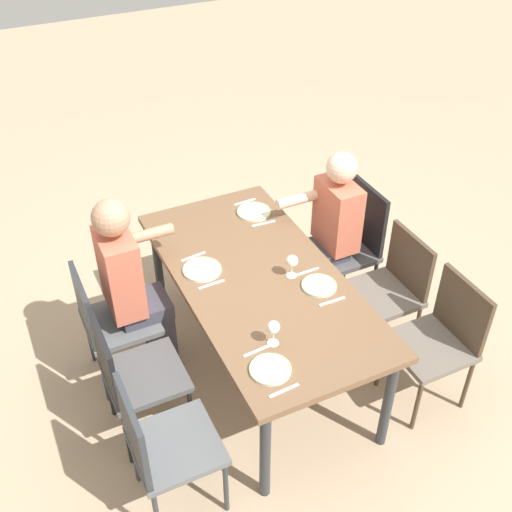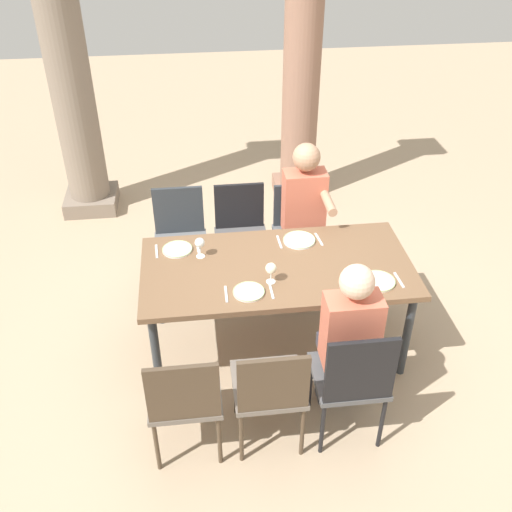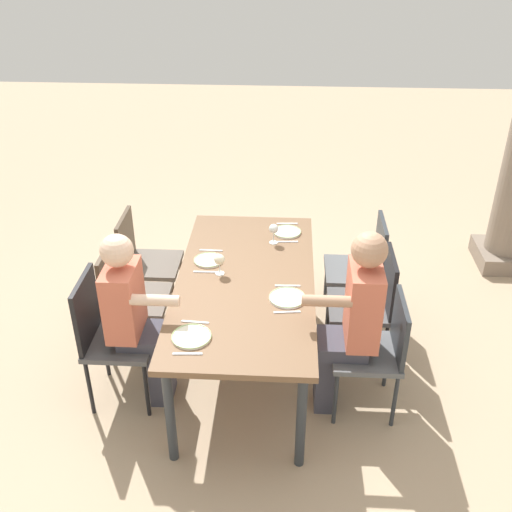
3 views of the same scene
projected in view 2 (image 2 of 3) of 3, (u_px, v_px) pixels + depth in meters
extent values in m
plane|color=tan|center=(275.00, 345.00, 4.54)|extent=(16.00, 16.00, 0.00)
cube|color=brown|center=(277.00, 268.00, 4.12)|extent=(1.91, 0.94, 0.04)
cylinder|color=#2D3338|center=(158.00, 286.00, 4.57)|extent=(0.06, 0.06, 0.73)
cylinder|color=#2D3338|center=(375.00, 270.00, 4.74)|extent=(0.06, 0.06, 0.73)
cylinder|color=#2D3338|center=(156.00, 357.00, 3.93)|extent=(0.06, 0.06, 0.73)
cylinder|color=#2D3338|center=(407.00, 335.00, 4.11)|extent=(0.06, 0.06, 0.73)
cube|color=#5B5E61|center=(181.00, 246.00, 4.88)|extent=(0.44, 0.44, 0.04)
cube|color=#2D3338|center=(179.00, 211.00, 4.91)|extent=(0.42, 0.03, 0.44)
cylinder|color=#2D3338|center=(160.00, 284.00, 4.84)|extent=(0.03, 0.03, 0.43)
cylinder|color=#2D3338|center=(206.00, 280.00, 4.88)|extent=(0.03, 0.03, 0.43)
cylinder|color=#2D3338|center=(161.00, 257.00, 5.15)|extent=(0.03, 0.03, 0.43)
cylinder|color=#2D3338|center=(204.00, 254.00, 5.18)|extent=(0.03, 0.03, 0.43)
cube|color=#6A6158|center=(185.00, 393.00, 3.56)|extent=(0.44, 0.44, 0.04)
cube|color=#473828|center=(183.00, 394.00, 3.28)|extent=(0.42, 0.03, 0.43)
cylinder|color=#473828|center=(216.00, 393.00, 3.87)|extent=(0.03, 0.03, 0.43)
cylinder|color=#473828|center=(158.00, 398.00, 3.83)|extent=(0.03, 0.03, 0.43)
cylinder|color=#473828|center=(220.00, 440.00, 3.56)|extent=(0.03, 0.03, 0.43)
cylinder|color=#473828|center=(157.00, 446.00, 3.52)|extent=(0.03, 0.03, 0.43)
cube|color=#4F4F50|center=(242.00, 241.00, 4.92)|extent=(0.44, 0.44, 0.04)
cube|color=black|center=(239.00, 207.00, 4.96)|extent=(0.42, 0.03, 0.43)
cylinder|color=black|center=(222.00, 278.00, 4.88)|extent=(0.03, 0.03, 0.44)
cylinder|color=black|center=(267.00, 275.00, 4.92)|extent=(0.03, 0.03, 0.44)
cylinder|color=black|center=(219.00, 253.00, 5.19)|extent=(0.03, 0.03, 0.44)
cylinder|color=black|center=(261.00, 250.00, 5.23)|extent=(0.03, 0.03, 0.44)
cube|color=#6A6158|center=(268.00, 385.00, 3.61)|extent=(0.44, 0.44, 0.04)
cube|color=#473828|center=(273.00, 386.00, 3.33)|extent=(0.42, 0.03, 0.41)
cylinder|color=#473828|center=(292.00, 385.00, 3.92)|extent=(0.03, 0.03, 0.44)
cylinder|color=#473828|center=(236.00, 390.00, 3.88)|extent=(0.03, 0.03, 0.44)
cylinder|color=#473828|center=(302.00, 431.00, 3.61)|extent=(0.03, 0.03, 0.44)
cylinder|color=#473828|center=(241.00, 437.00, 3.57)|extent=(0.03, 0.03, 0.44)
cube|color=#5B5E61|center=(301.00, 238.00, 4.98)|extent=(0.44, 0.44, 0.04)
cube|color=#2D3338|center=(298.00, 206.00, 5.02)|extent=(0.42, 0.03, 0.41)
cylinder|color=#2D3338|center=(282.00, 275.00, 4.94)|extent=(0.03, 0.03, 0.43)
cylinder|color=#2D3338|center=(326.00, 271.00, 4.98)|extent=(0.03, 0.03, 0.43)
cylinder|color=#2D3338|center=(275.00, 249.00, 5.25)|extent=(0.03, 0.03, 0.43)
cylinder|color=#2D3338|center=(317.00, 247.00, 5.28)|extent=(0.03, 0.03, 0.43)
cube|color=#4F4F50|center=(348.00, 376.00, 3.65)|extent=(0.44, 0.44, 0.04)
cube|color=black|center=(361.00, 372.00, 3.35)|extent=(0.42, 0.03, 0.48)
cylinder|color=black|center=(365.00, 378.00, 3.97)|extent=(0.03, 0.03, 0.45)
cylinder|color=black|center=(310.00, 383.00, 3.93)|extent=(0.03, 0.03, 0.45)
cylinder|color=black|center=(382.00, 423.00, 3.66)|extent=(0.03, 0.03, 0.45)
cylinder|color=black|center=(322.00, 428.00, 3.62)|extent=(0.03, 0.03, 0.45)
cube|color=#3F3F4C|center=(305.00, 275.00, 4.90)|extent=(0.24, 0.14, 0.46)
cube|color=#3F3F4C|center=(305.00, 242.00, 4.81)|extent=(0.28, 0.32, 0.10)
cube|color=#CC664C|center=(304.00, 202.00, 4.72)|extent=(0.34, 0.20, 0.53)
sphere|color=tan|center=(306.00, 157.00, 4.49)|extent=(0.22, 0.22, 0.22)
cylinder|color=tan|center=(329.00, 203.00, 4.47)|extent=(0.07, 0.30, 0.07)
cube|color=#3F3F4C|center=(336.00, 373.00, 4.00)|extent=(0.24, 0.14, 0.46)
cube|color=#3F3F4C|center=(342.00, 352.00, 3.76)|extent=(0.28, 0.32, 0.10)
cube|color=#CC664C|center=(351.00, 330.00, 3.50)|extent=(0.34, 0.20, 0.48)
sphere|color=beige|center=(357.00, 282.00, 3.30)|extent=(0.21, 0.21, 0.21)
cylinder|color=beige|center=(365.00, 290.00, 3.65)|extent=(0.07, 0.30, 0.07)
cube|color=gray|center=(92.00, 200.00, 6.25)|extent=(0.53, 0.53, 0.16)
cylinder|color=gray|center=(66.00, 59.00, 5.40)|extent=(0.41, 0.41, 2.83)
cube|color=#936B56|center=(296.00, 188.00, 6.47)|extent=(0.48, 0.48, 0.16)
cylinder|color=#936B56|center=(302.00, 70.00, 5.73)|extent=(0.37, 0.37, 2.45)
cylinder|color=white|center=(177.00, 250.00, 4.25)|extent=(0.22, 0.22, 0.01)
torus|color=#A4C786|center=(177.00, 249.00, 4.25)|extent=(0.22, 0.22, 0.01)
cylinder|color=white|center=(201.00, 256.00, 4.19)|extent=(0.06, 0.06, 0.00)
cylinder|color=white|center=(200.00, 251.00, 4.17)|extent=(0.01, 0.01, 0.08)
sphere|color=white|center=(200.00, 243.00, 4.12)|extent=(0.07, 0.07, 0.07)
cube|color=silver|center=(157.00, 251.00, 4.24)|extent=(0.03, 0.17, 0.01)
cube|color=silver|center=(198.00, 248.00, 4.27)|extent=(0.03, 0.17, 0.01)
cylinder|color=white|center=(249.00, 292.00, 3.85)|extent=(0.21, 0.21, 0.01)
torus|color=#A4C786|center=(249.00, 291.00, 3.84)|extent=(0.21, 0.21, 0.01)
cylinder|color=white|center=(271.00, 282.00, 3.95)|extent=(0.06, 0.06, 0.00)
cylinder|color=white|center=(271.00, 277.00, 3.92)|extent=(0.01, 0.01, 0.08)
sphere|color=#F2EFCC|center=(271.00, 268.00, 3.88)|extent=(0.08, 0.08, 0.08)
cube|color=silver|center=(226.00, 294.00, 3.84)|extent=(0.02, 0.17, 0.01)
cube|color=silver|center=(271.00, 291.00, 3.86)|extent=(0.02, 0.17, 0.01)
cylinder|color=white|center=(299.00, 240.00, 4.36)|extent=(0.24, 0.24, 0.01)
torus|color=#A9CD91|center=(299.00, 239.00, 4.35)|extent=(0.24, 0.24, 0.01)
cube|color=silver|center=(279.00, 242.00, 4.34)|extent=(0.02, 0.17, 0.01)
cube|color=silver|center=(319.00, 239.00, 4.37)|extent=(0.04, 0.17, 0.01)
cylinder|color=silver|center=(378.00, 281.00, 3.94)|extent=(0.24, 0.24, 0.01)
torus|color=#A0BE77|center=(378.00, 281.00, 3.94)|extent=(0.24, 0.24, 0.01)
cube|color=silver|center=(356.00, 283.00, 3.93)|extent=(0.03, 0.17, 0.01)
cube|color=silver|center=(399.00, 280.00, 3.96)|extent=(0.03, 0.17, 0.01)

